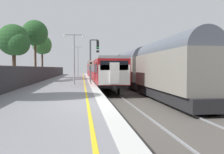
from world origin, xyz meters
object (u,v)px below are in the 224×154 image
speed_limit_sign (91,69)px  background_tree_centre (15,41)px  freight_train_adjacent_track (124,67)px  platform_lamp_mid (74,54)px  platform_lamp_far (78,59)px  background_tree_back (43,46)px  signal_gantry (93,55)px  background_tree_right (34,34)px  commuter_train_at_platform (98,70)px

speed_limit_sign → background_tree_centre: bearing=148.2°
freight_train_adjacent_track → platform_lamp_mid: bearing=-118.8°
speed_limit_sign → platform_lamp_far: (-1.61, 21.87, 1.82)m
platform_lamp_far → background_tree_back: size_ratio=0.83×
platform_lamp_far → speed_limit_sign: bearing=-85.8°
platform_lamp_far → background_tree_centre: bearing=-112.5°
signal_gantry → platform_lamp_far: bearing=96.3°
freight_train_adjacent_track → speed_limit_sign: freight_train_adjacent_track is taller
freight_train_adjacent_track → speed_limit_sign: (-5.85, -13.92, -0.15)m
platform_lamp_mid → background_tree_centre: (-6.89, 4.91, 1.72)m
signal_gantry → platform_lamp_mid: platform_lamp_mid is taller
signal_gantry → platform_lamp_mid: bearing=-119.7°
freight_train_adjacent_track → platform_lamp_far: 11.03m
background_tree_right → background_tree_back: bearing=88.9°
background_tree_centre → background_tree_right: background_tree_right is taller
platform_lamp_mid → background_tree_right: bearing=121.0°
commuter_train_at_platform → background_tree_right: background_tree_right is taller
freight_train_adjacent_track → signal_gantry: (-5.47, -10.06, 1.36)m
platform_lamp_far → background_tree_right: background_tree_right is taller
commuter_train_at_platform → platform_lamp_far: bearing=121.7°
platform_lamp_mid → speed_limit_sign: bearing=-12.6°
commuter_train_at_platform → speed_limit_sign: commuter_train_at_platform is taller
freight_train_adjacent_track → platform_lamp_mid: (-7.46, -13.56, 1.29)m
background_tree_right → background_tree_centre: bearing=-107.1°
speed_limit_sign → background_tree_back: size_ratio=0.35×
freight_train_adjacent_track → background_tree_back: (-12.91, 1.53, 3.50)m
commuter_train_at_platform → freight_train_adjacent_track: bearing=-30.5°
freight_train_adjacent_track → background_tree_back: bearing=173.2°
commuter_train_at_platform → signal_gantry: bearing=-96.7°
speed_limit_sign → background_tree_right: background_tree_right is taller
platform_lamp_far → background_tree_back: 8.62m
commuter_train_at_platform → platform_lamp_far: platform_lamp_far is taller
freight_train_adjacent_track → platform_lamp_far: (-7.46, 7.95, 1.67)m
signal_gantry → background_tree_back: (-7.44, 11.59, 2.14)m
commuter_train_at_platform → speed_limit_sign: size_ratio=16.77×
background_tree_right → commuter_train_at_platform: bearing=36.5°
signal_gantry → platform_lamp_mid: 4.02m
background_tree_centre → platform_lamp_far: bearing=67.5°
background_tree_centre → background_tree_back: 10.30m
platform_lamp_mid → background_tree_back: size_ratio=0.72×
background_tree_centre → speed_limit_sign: bearing=-31.8°
signal_gantry → platform_lamp_far: 18.13m
platform_lamp_mid → commuter_train_at_platform: bearing=77.7°
freight_train_adjacent_track → platform_lamp_far: size_ratio=8.99×
platform_lamp_mid → platform_lamp_far: bearing=90.0°
commuter_train_at_platform → platform_lamp_far: (-3.46, 5.59, 2.08)m
commuter_train_at_platform → background_tree_right: bearing=-143.5°
freight_train_adjacent_track → background_tree_right: 14.44m
signal_gantry → platform_lamp_far: platform_lamp_far is taller
background_tree_centre → platform_lamp_mid: bearing=-35.5°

